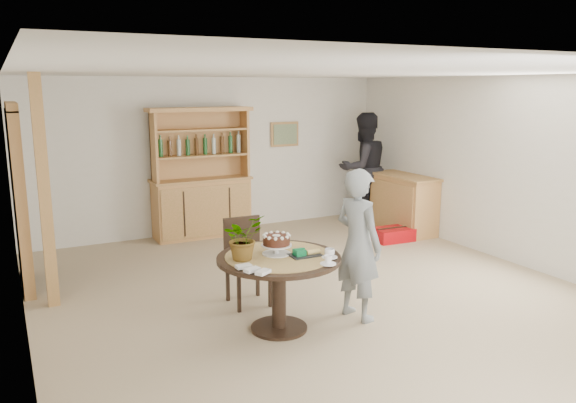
# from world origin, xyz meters

# --- Properties ---
(ground) EXTENTS (7.00, 7.00, 0.00)m
(ground) POSITION_xyz_m (0.00, 0.00, 0.00)
(ground) COLOR tan
(ground) RESTS_ON ground
(room_shell) EXTENTS (6.04, 7.04, 2.52)m
(room_shell) POSITION_xyz_m (0.00, 0.01, 1.74)
(room_shell) COLOR white
(room_shell) RESTS_ON ground
(doorway) EXTENTS (0.13, 1.10, 2.18)m
(doorway) POSITION_xyz_m (-2.93, 2.00, 1.11)
(doorway) COLOR black
(doorway) RESTS_ON ground
(pine_post) EXTENTS (0.12, 0.12, 2.50)m
(pine_post) POSITION_xyz_m (-2.70, 1.20, 1.25)
(pine_post) COLOR tan
(pine_post) RESTS_ON ground
(hutch) EXTENTS (1.62, 0.54, 2.04)m
(hutch) POSITION_xyz_m (-0.30, 3.24, 0.69)
(hutch) COLOR tan
(hutch) RESTS_ON ground
(sideboard) EXTENTS (0.54, 1.26, 0.94)m
(sideboard) POSITION_xyz_m (2.74, 2.00, 0.47)
(sideboard) COLOR tan
(sideboard) RESTS_ON ground
(dining_table) EXTENTS (1.20, 1.20, 0.76)m
(dining_table) POSITION_xyz_m (-0.78, -0.50, 0.60)
(dining_table) COLOR black
(dining_table) RESTS_ON ground
(dining_chair) EXTENTS (0.43, 0.43, 0.95)m
(dining_chair) POSITION_xyz_m (-0.78, 0.33, 0.54)
(dining_chair) COLOR black
(dining_chair) RESTS_ON ground
(birthday_cake) EXTENTS (0.30, 0.30, 0.20)m
(birthday_cake) POSITION_xyz_m (-0.78, -0.45, 0.88)
(birthday_cake) COLOR white
(birthday_cake) RESTS_ON dining_table
(flower_vase) EXTENTS (0.47, 0.44, 0.42)m
(flower_vase) POSITION_xyz_m (-1.13, -0.45, 0.97)
(flower_vase) COLOR #3F7233
(flower_vase) RESTS_ON dining_table
(gift_tray) EXTENTS (0.30, 0.20, 0.08)m
(gift_tray) POSITION_xyz_m (-0.57, -0.62, 0.79)
(gift_tray) COLOR black
(gift_tray) RESTS_ON dining_table
(coffee_cup_a) EXTENTS (0.15, 0.15, 0.09)m
(coffee_cup_a) POSITION_xyz_m (-0.38, -0.78, 0.80)
(coffee_cup_a) COLOR white
(coffee_cup_a) RESTS_ON dining_table
(coffee_cup_b) EXTENTS (0.15, 0.15, 0.08)m
(coffee_cup_b) POSITION_xyz_m (-0.50, -0.95, 0.79)
(coffee_cup_b) COLOR white
(coffee_cup_b) RESTS_ON dining_table
(napkins) EXTENTS (0.24, 0.33, 0.03)m
(napkins) POSITION_xyz_m (-1.19, -0.81, 0.77)
(napkins) COLOR white
(napkins) RESTS_ON dining_table
(teen_boy) EXTENTS (0.49, 0.64, 1.56)m
(teen_boy) POSITION_xyz_m (0.07, -0.60, 0.78)
(teen_boy) COLOR gray
(teen_boy) RESTS_ON ground
(adult_person) EXTENTS (0.94, 0.74, 1.92)m
(adult_person) POSITION_xyz_m (2.50, 2.82, 0.96)
(adult_person) COLOR black
(adult_person) RESTS_ON ground
(red_suitcase) EXTENTS (0.62, 0.43, 0.21)m
(red_suitcase) POSITION_xyz_m (2.23, 1.60, 0.10)
(red_suitcase) COLOR #BA090F
(red_suitcase) RESTS_ON ground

